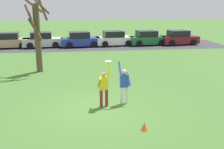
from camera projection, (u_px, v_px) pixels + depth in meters
ground_plane at (96, 108)px, 12.00m from camera, size 120.00×120.00×0.00m
person_catcher at (104, 86)px, 11.92m from camera, size 0.57×0.48×2.08m
person_defender at (124, 84)px, 12.28m from camera, size 0.61×0.53×2.04m
frisbee_disc at (108, 61)px, 11.71m from camera, size 0.27×0.27×0.02m
parked_car_tan at (10, 41)px, 27.56m from camera, size 4.27×2.38×1.59m
parked_car_silver at (42, 40)px, 27.95m from camera, size 4.27×2.38×1.59m
parked_car_blue at (80, 40)px, 28.31m from camera, size 4.27×2.38×1.59m
parked_car_white at (114, 39)px, 29.04m from camera, size 4.27×2.38×1.59m
parked_car_green at (147, 38)px, 29.40m from camera, size 4.27×2.38×1.59m
parked_car_maroon at (179, 38)px, 29.73m from camera, size 4.27×2.38×1.59m
parking_strip at (97, 46)px, 29.02m from camera, size 27.88×6.40×0.01m
bare_tree_tall at (37, 33)px, 17.55m from camera, size 1.84×1.32×5.56m
field_cone_orange at (145, 126)px, 9.90m from camera, size 0.26×0.26×0.32m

